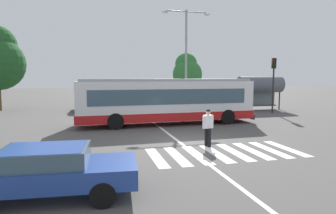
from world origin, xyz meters
The scene contains 14 objects.
ground_plane centered at (0.00, 0.00, 0.00)m, with size 160.00×160.00×0.00m, color #514F4C.
city_transit_bus centered at (0.36, 5.79, 1.59)m, with size 11.97×2.82×3.06m.
pedestrian_crossing_street centered at (0.64, -0.89, 0.97)m, with size 0.57×0.39×1.72m.
foreground_sedan centered at (-5.55, -5.15, 0.77)m, with size 4.63×2.18×1.35m.
parked_car_black centered at (-5.15, 15.04, 0.77)m, with size 2.05×4.59×1.35m.
parked_car_red centered at (-2.50, 14.88, 0.77)m, with size 2.15×4.62×1.35m.
parked_car_charcoal centered at (0.38, 15.19, 0.77)m, with size 2.03×4.58×1.35m.
parked_car_silver centered at (2.85, 14.70, 0.77)m, with size 2.10×4.61×1.35m.
traffic_light_far_corner centered at (10.95, 9.34, 3.24)m, with size 0.33×0.32×4.84m.
bus_stop_shelter centered at (11.16, 11.73, 2.42)m, with size 4.46×1.54×3.25m.
twin_arm_street_lamp centered at (3.78, 12.11, 5.61)m, with size 4.53×0.32×9.14m.
background_tree_right centered at (6.91, 21.36, 3.94)m, with size 3.65×3.65×6.22m.
crosswalk_painted_stripes centered at (0.93, -2.12, 0.00)m, with size 6.35×2.94×0.01m.
lane_center_line centered at (-0.36, 2.00, 0.00)m, with size 0.16×24.00×0.01m, color silver.
Camera 1 is at (-4.33, -12.98, 3.14)m, focal length 30.80 mm.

